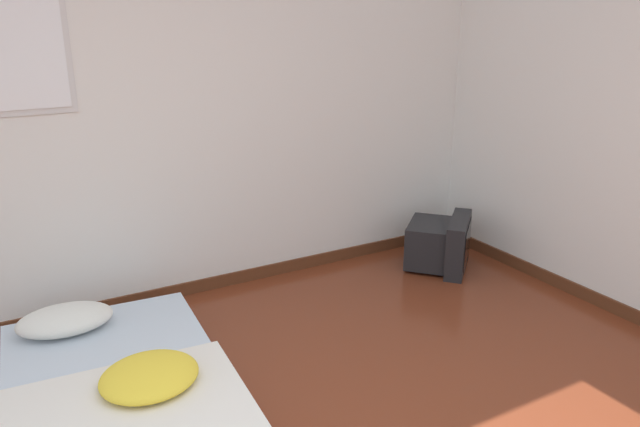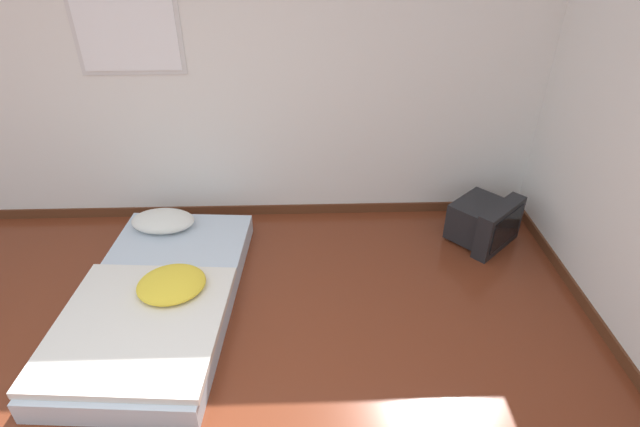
% 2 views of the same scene
% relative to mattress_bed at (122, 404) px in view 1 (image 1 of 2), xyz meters
% --- Properties ---
extents(wall_back, '(7.78, 0.08, 2.60)m').
position_rel_mattress_bed_xyz_m(wall_back, '(0.37, 1.27, 1.18)').
color(wall_back, white).
rests_on(wall_back, ground_plane).
extents(mattress_bed, '(1.19, 2.03, 0.31)m').
position_rel_mattress_bed_xyz_m(mattress_bed, '(0.00, 0.00, 0.00)').
color(mattress_bed, silver).
rests_on(mattress_bed, ground_plane).
extents(crt_tv, '(0.66, 0.66, 0.40)m').
position_rel_mattress_bed_xyz_m(crt_tv, '(2.57, 0.74, 0.08)').
color(crt_tv, black).
rests_on(crt_tv, ground_plane).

